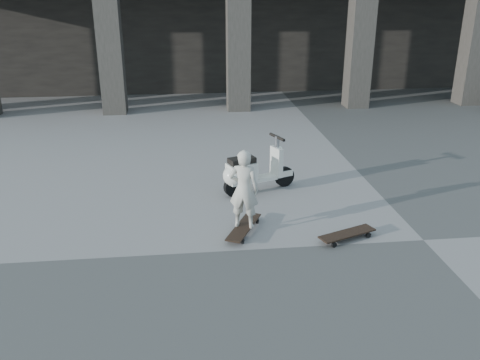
{
  "coord_description": "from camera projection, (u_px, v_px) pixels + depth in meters",
  "views": [
    {
      "loc": [
        -3.4,
        -6.24,
        3.49
      ],
      "look_at": [
        -2.58,
        1.05,
        0.65
      ],
      "focal_mm": 38.0,
      "sensor_mm": 36.0,
      "label": 1
    }
  ],
  "objects": [
    {
      "name": "ground",
      "position": [
        423.0,
        240.0,
        7.4
      ],
      "size": [
        90.0,
        90.0,
        0.0
      ],
      "primitive_type": "plane",
      "color": "#464644",
      "rests_on": "ground"
    },
    {
      "name": "longboard",
      "position": [
        244.0,
        227.0,
        7.61
      ],
      "size": [
        0.65,
        1.0,
        0.1
      ],
      "rotation": [
        0.0,
        0.0,
        1.12
      ],
      "color": "black",
      "rests_on": "ground"
    },
    {
      "name": "skateboard_spare",
      "position": [
        347.0,
        234.0,
        7.4
      ],
      "size": [
        0.92,
        0.54,
        0.11
      ],
      "rotation": [
        0.0,
        0.0,
        0.38
      ],
      "color": "black",
      "rests_on": "ground"
    },
    {
      "name": "child",
      "position": [
        244.0,
        189.0,
        7.39
      ],
      "size": [
        0.51,
        0.41,
        1.2
      ],
      "primitive_type": "imported",
      "rotation": [
        0.0,
        0.0,
        2.81
      ],
      "color": "#BBB7A8",
      "rests_on": "longboard"
    },
    {
      "name": "scooter",
      "position": [
        248.0,
        173.0,
        8.91
      ],
      "size": [
        1.35,
        0.73,
        0.99
      ],
      "rotation": [
        0.0,
        0.0,
        0.37
      ],
      "color": "black",
      "rests_on": "ground"
    }
  ]
}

